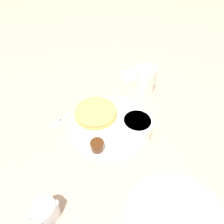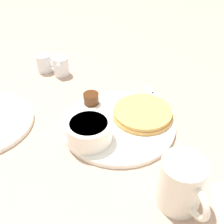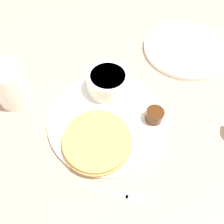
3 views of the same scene
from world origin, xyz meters
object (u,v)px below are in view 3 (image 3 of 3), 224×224
at_px(plate, 107,119).
at_px(bowl, 108,82).
at_px(coffee_mug, 8,85).
at_px(fork, 118,194).

distance_m(plate, bowl, 0.09).
height_order(bowl, coffee_mug, coffee_mug).
relative_size(plate, bowl, 2.67).
height_order(coffee_mug, fork, coffee_mug).
relative_size(plate, coffee_mug, 2.54).
bearing_deg(plate, bowl, 137.54).
relative_size(bowl, fork, 0.80).
bearing_deg(coffee_mug, fork, 5.90).
height_order(plate, coffee_mug, coffee_mug).
bearing_deg(plate, coffee_mug, -147.50).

